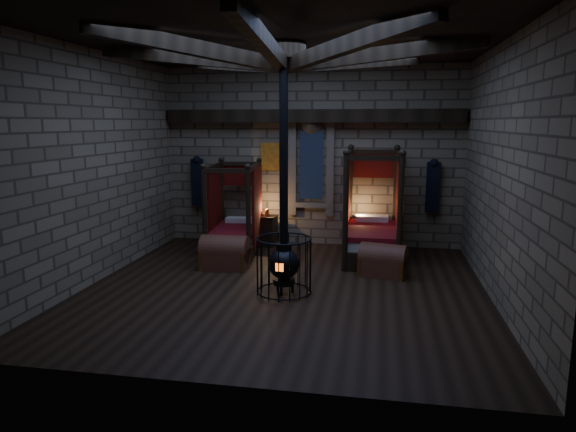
% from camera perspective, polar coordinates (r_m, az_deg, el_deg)
% --- Properties ---
extents(room, '(7.02, 7.02, 4.29)m').
position_cam_1_polar(room, '(8.89, -0.26, 15.78)').
color(room, black).
rests_on(room, ground).
extents(bed_left, '(1.20, 2.00, 1.99)m').
position_cam_1_polar(bed_left, '(11.58, -5.89, -1.72)').
color(bed_left, black).
rests_on(bed_left, ground).
extents(bed_right, '(1.20, 2.22, 2.29)m').
position_cam_1_polar(bed_right, '(11.24, 9.28, -1.77)').
color(bed_right, black).
rests_on(bed_right, ground).
extents(trunk_left, '(0.95, 0.61, 0.69)m').
position_cam_1_polar(trunk_left, '(10.43, -7.03, -4.15)').
color(trunk_left, brown).
rests_on(trunk_left, ground).
extents(trunk_right, '(0.97, 0.73, 0.64)m').
position_cam_1_polar(trunk_right, '(10.03, 10.50, -4.96)').
color(trunk_right, brown).
rests_on(trunk_right, ground).
extents(nightstand_left, '(0.50, 0.48, 0.89)m').
position_cam_1_polar(nightstand_left, '(12.20, -2.34, -1.61)').
color(nightstand_left, black).
rests_on(nightstand_left, ground).
extents(nightstand_right, '(0.45, 0.44, 0.73)m').
position_cam_1_polar(nightstand_right, '(11.97, 7.99, -2.08)').
color(nightstand_right, black).
rests_on(nightstand_right, ground).
extents(stove, '(0.95, 0.95, 4.05)m').
position_cam_1_polar(stove, '(8.79, -0.46, -4.83)').
color(stove, black).
rests_on(stove, ground).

